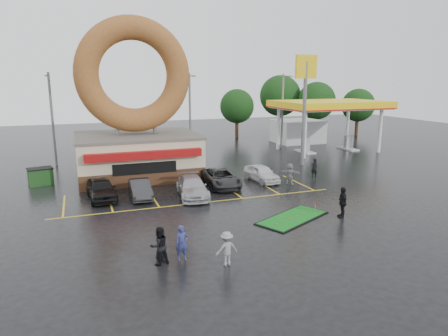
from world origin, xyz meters
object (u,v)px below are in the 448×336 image
object	(u,v)px
streetlight_left	(52,117)
shell_sign	(305,90)
car_black	(101,189)
car_white	(262,173)
gas_station	(315,118)
streetlight_mid	(190,112)
car_grey	(221,178)
car_dgrey	(140,189)
donut_shop	(136,125)
car_silver	(192,187)
streetlight_right	(283,109)
putting_green	(293,218)
dumpster	(41,177)
person_cameraman	(342,202)
person_blue	(182,243)

from	to	relation	value
streetlight_left	shell_sign	bearing A→B (deg)	-18.99
car_black	car_white	world-z (taller)	car_black
gas_station	streetlight_mid	bearing A→B (deg)	-179.92
gas_station	car_grey	xyz separation A→B (m)	(-17.36, -13.91, -3.00)
car_dgrey	car_grey	distance (m)	6.56
donut_shop	car_grey	bearing A→B (deg)	-46.48
car_silver	car_grey	world-z (taller)	car_silver
streetlight_right	car_black	world-z (taller)	streetlight_right
car_dgrey	putting_green	world-z (taller)	car_dgrey
streetlight_left	dumpster	distance (m)	8.50
dumpster	streetlight_right	bearing A→B (deg)	6.40
streetlight_mid	car_dgrey	bearing A→B (deg)	-117.88
car_grey	person_cameraman	xyz separation A→B (m)	(4.59, -9.40, 0.26)
streetlight_left	person_cameraman	size ratio (longest dim) A/B	4.69
putting_green	shell_sign	bearing A→B (deg)	57.19
car_grey	putting_green	distance (m)	8.78
putting_green	donut_shop	bearing A→B (deg)	116.50
car_silver	car_white	distance (m)	7.05
streetlight_mid	putting_green	size ratio (longest dim) A/B	1.67
car_grey	person_blue	distance (m)	13.38
car_dgrey	car_silver	distance (m)	3.73
car_dgrey	person_cameraman	size ratio (longest dim) A/B	2.05
donut_shop	car_dgrey	bearing A→B (deg)	-97.02
donut_shop	car_grey	xyz separation A→B (m)	(5.64, -5.94, -3.77)
gas_station	car_dgrey	world-z (taller)	gas_station
car_silver	dumpster	distance (m)	12.95
car_white	person_cameraman	distance (m)	9.83
shell_sign	dumpster	xyz separation A→B (m)	(-23.86, 0.54, -6.73)
car_black	person_blue	world-z (taller)	person_blue
gas_station	streetlight_mid	distance (m)	16.04
person_blue	shell_sign	bearing A→B (deg)	47.17
car_silver	streetlight_right	bearing A→B (deg)	53.10
car_black	person_blue	bearing A→B (deg)	-79.67
shell_sign	car_white	world-z (taller)	shell_sign
car_silver	donut_shop	bearing A→B (deg)	116.35
car_black	putting_green	bearing A→B (deg)	-41.63
shell_sign	gas_station	bearing A→B (deg)	51.93
car_silver	person_blue	size ratio (longest dim) A/B	2.86
streetlight_left	putting_green	size ratio (longest dim) A/B	1.67
shell_sign	putting_green	world-z (taller)	shell_sign
donut_shop	shell_sign	world-z (taller)	donut_shop
car_dgrey	car_silver	world-z (taller)	car_silver
person_cameraman	shell_sign	bearing A→B (deg)	175.55
car_dgrey	person_cameraman	bearing A→B (deg)	-36.15
donut_shop	car_white	distance (m)	11.55
donut_shop	car_black	distance (m)	8.10
streetlight_right	putting_green	xyz separation A→B (m)	(-11.75, -23.49, -4.74)
car_dgrey	putting_green	size ratio (longest dim) A/B	0.73
streetlight_left	streetlight_mid	bearing A→B (deg)	4.09
streetlight_left	car_black	world-z (taller)	streetlight_left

